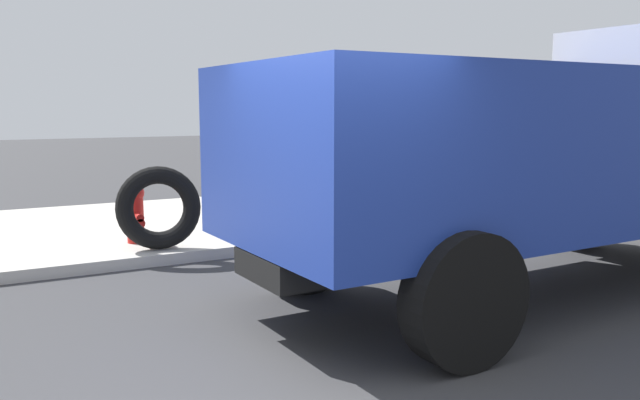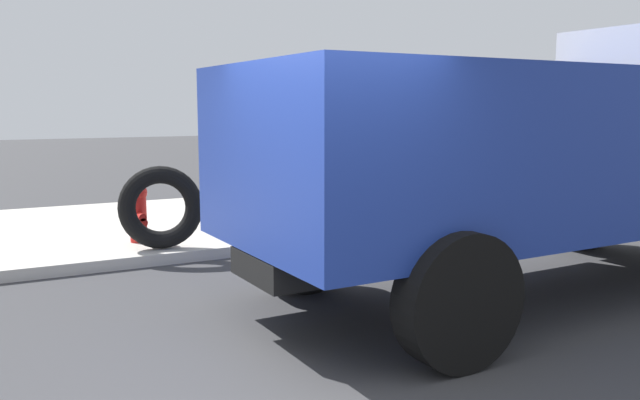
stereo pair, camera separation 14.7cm
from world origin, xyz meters
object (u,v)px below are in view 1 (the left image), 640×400
at_px(loose_tire, 159,208).
at_px(stop_sign, 344,132).
at_px(dump_truck_blue, 558,145).
at_px(fire_hydrant, 135,211).

relative_size(loose_tire, stop_sign, 0.51).
bearing_deg(stop_sign, dump_truck_blue, -83.06).
xyz_separation_m(loose_tire, stop_sign, (3.09, 0.41, 0.93)).
bearing_deg(loose_tire, dump_truck_blue, -43.96).
height_order(loose_tire, dump_truck_blue, dump_truck_blue).
bearing_deg(dump_truck_blue, stop_sign, 96.94).
height_order(stop_sign, dump_truck_blue, dump_truck_blue).
relative_size(loose_tire, dump_truck_blue, 0.16).
bearing_deg(fire_hydrant, loose_tire, -73.66).
xyz_separation_m(loose_tire, dump_truck_blue, (3.56, -3.43, 0.90)).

